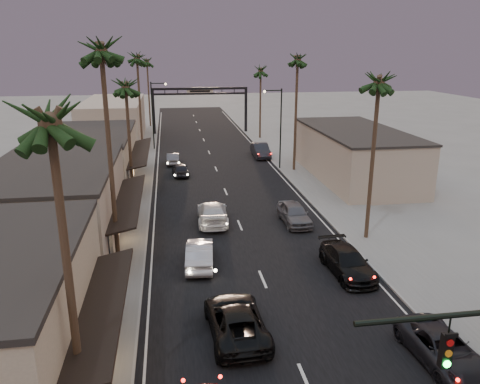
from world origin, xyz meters
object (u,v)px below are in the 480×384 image
object	(u,v)px
palm_lc	(125,82)
curbside_near	(443,348)
streetlight_left	(154,110)
palm_far	(147,59)
curbside_black	(347,262)
arch	(200,99)
palm_ld	(137,55)
oncoming_silver	(200,254)
streetlight_right	(278,122)
palm_rc	(261,68)
palm_rb	(298,56)
palm_lb	(101,44)
palm_la	(48,108)
oncoming_pickup	(236,320)
palm_ra	(380,76)

from	to	relation	value
palm_lc	curbside_near	distance (m)	31.23
streetlight_left	palm_far	world-z (taller)	palm_far
curbside_black	arch	bearing A→B (deg)	92.97
streetlight_left	curbside_black	distance (m)	41.11
palm_ld	oncoming_silver	distance (m)	35.82
arch	palm_lc	bearing A→B (deg)	-104.20
streetlight_right	palm_rc	bearing A→B (deg)	84.95
palm_lc	palm_rb	bearing A→B (deg)	24.94
palm_lb	palm_rc	bearing A→B (deg)	67.73
palm_ld	oncoming_silver	xyz separation A→B (m)	(5.05, -33.50, -11.64)
curbside_black	streetlight_right	bearing A→B (deg)	83.38
palm_ld	palm_la	bearing A→B (deg)	-90.00
arch	oncoming_silver	distance (m)	48.86
oncoming_pickup	palm_la	bearing A→B (deg)	34.53
streetlight_right	palm_rc	distance (m)	19.75
palm_rc	palm_far	size ratio (longest dim) A/B	0.92
streetlight_left	palm_rc	xyz separation A→B (m)	(15.52, 6.00, 5.14)
arch	streetlight_left	bearing A→B (deg)	-119.97
palm_lb	palm_rb	size ratio (longest dim) A/B	1.07
oncoming_pickup	palm_rb	bearing A→B (deg)	-112.42
palm_rc	curbside_near	xyz separation A→B (m)	(-2.40, -53.70, -9.78)
palm_ld	palm_rc	world-z (taller)	palm_ld
palm_lb	palm_ld	distance (m)	33.01
arch	palm_rc	distance (m)	11.59
palm_lb	oncoming_pickup	bearing A→B (deg)	-53.11
streetlight_left	palm_la	distance (m)	49.41
streetlight_left	oncoming_pickup	world-z (taller)	streetlight_left
streetlight_right	streetlight_left	bearing A→B (deg)	136.79
palm_la	palm_lb	world-z (taller)	palm_lb
palm_lb	palm_rc	size ratio (longest dim) A/B	1.25
palm_lb	palm_lc	distance (m)	14.30
palm_lc	oncoming_pickup	size ratio (longest dim) A/B	2.18
oncoming_silver	curbside_black	distance (m)	9.11
arch	palm_la	xyz separation A→B (m)	(-8.60, -61.00, 5.91)
palm_rc	arch	bearing A→B (deg)	145.11
palm_rb	palm_far	distance (m)	37.98
palm_ra	palm_far	world-z (taller)	same
streetlight_left	palm_rb	size ratio (longest dim) A/B	0.63
arch	streetlight_right	bearing A→B (deg)	-74.53
oncoming_pickup	palm_rc	bearing A→B (deg)	-104.82
palm_la	curbside_near	bearing A→B (deg)	5.01
palm_rc	oncoming_silver	distance (m)	45.26
curbside_black	palm_ld	bearing A→B (deg)	108.12
arch	palm_rb	size ratio (longest dim) A/B	1.07
palm_far	oncoming_pickup	world-z (taller)	palm_far
palm_lc	palm_rb	size ratio (longest dim) A/B	0.86
palm_la	palm_ld	world-z (taller)	palm_ld
arch	palm_ld	bearing A→B (deg)	-119.83
palm_rc	curbside_black	xyz separation A→B (m)	(-3.39, -45.02, -9.70)
palm_rb	palm_la	bearing A→B (deg)	-116.17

